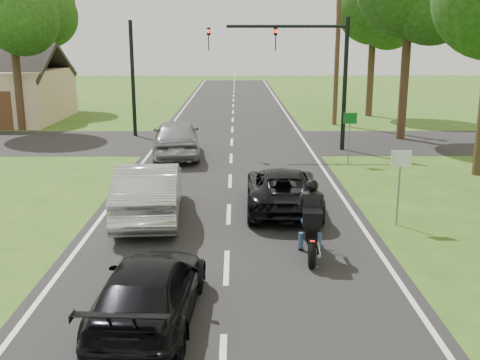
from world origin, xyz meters
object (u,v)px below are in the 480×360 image
(silver_sedan, at_px, (150,191))
(sign_green, at_px, (350,126))
(dark_suv, at_px, (282,188))
(dark_car_behind, at_px, (150,290))
(silver_suv, at_px, (176,138))
(traffic_signal, at_px, (305,60))
(utility_pole_far, at_px, (338,38))
(motorcycle_rider, at_px, (311,226))
(sign_white, at_px, (400,169))

(silver_sedan, xyz_separation_m, sign_green, (7.16, 7.33, 0.78))
(dark_suv, bearing_deg, dark_car_behind, 68.40)
(sign_green, bearing_deg, dark_suv, -116.87)
(silver_sedan, bearing_deg, sign_green, -138.50)
(dark_suv, relative_size, silver_suv, 0.93)
(dark_car_behind, bearing_deg, traffic_signal, -102.49)
(utility_pole_far, relative_size, sign_green, 4.71)
(silver_sedan, relative_size, utility_pole_far, 0.49)
(silver_sedan, bearing_deg, utility_pole_far, -118.92)
(utility_pole_far, bearing_deg, silver_sedan, -114.76)
(utility_pole_far, xyz_separation_m, sign_green, (-1.30, -11.02, -3.49))
(motorcycle_rider, bearing_deg, dark_suv, 100.51)
(motorcycle_rider, height_order, silver_suv, motorcycle_rider)
(motorcycle_rider, relative_size, utility_pole_far, 0.22)
(silver_sedan, distance_m, silver_suv, 8.76)
(dark_suv, height_order, silver_suv, silver_suv)
(traffic_signal, height_order, sign_white, traffic_signal)
(silver_suv, height_order, sign_white, sign_white)
(dark_car_behind, bearing_deg, utility_pole_far, -103.75)
(traffic_signal, distance_m, sign_white, 11.39)
(utility_pole_far, distance_m, sign_green, 11.63)
(silver_sedan, xyz_separation_m, silver_suv, (-0.14, 8.76, 0.04))
(dark_car_behind, bearing_deg, silver_sedan, -78.20)
(motorcycle_rider, xyz_separation_m, dark_suv, (-0.37, 3.82, -0.09))
(utility_pole_far, height_order, sign_white, utility_pole_far)
(dark_car_behind, height_order, utility_pole_far, utility_pole_far)
(motorcycle_rider, height_order, dark_suv, motorcycle_rider)
(dark_car_behind, distance_m, sign_green, 14.89)
(utility_pole_far, bearing_deg, sign_white, -94.51)
(silver_suv, bearing_deg, dark_suv, 111.16)
(utility_pole_far, bearing_deg, silver_suv, -131.90)
(sign_green, bearing_deg, sign_white, -91.43)
(traffic_signal, bearing_deg, silver_suv, -164.55)
(traffic_signal, bearing_deg, motorcycle_rider, -95.77)
(traffic_signal, relative_size, sign_green, 3.00)
(traffic_signal, xyz_separation_m, sign_white, (1.36, -11.02, -2.54))
(sign_white, bearing_deg, motorcycle_rider, -139.79)
(dark_car_behind, distance_m, utility_pole_far, 26.02)
(motorcycle_rider, bearing_deg, traffic_signal, 89.24)
(utility_pole_far, bearing_deg, motorcycle_rider, -101.17)
(dark_suv, distance_m, dark_car_behind, 7.62)
(traffic_signal, bearing_deg, dark_car_behind, -105.87)
(dark_suv, distance_m, sign_white, 3.57)
(silver_suv, distance_m, dark_car_behind, 14.95)
(traffic_signal, xyz_separation_m, utility_pole_far, (2.86, 8.00, 0.95))
(silver_suv, relative_size, sign_white, 2.34)
(silver_sedan, relative_size, sign_green, 2.31)
(dark_suv, height_order, traffic_signal, traffic_signal)
(silver_sedan, bearing_deg, sign_white, 170.35)
(silver_sedan, relative_size, dark_car_behind, 1.17)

